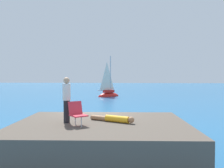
{
  "coord_description": "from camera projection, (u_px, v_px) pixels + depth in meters",
  "views": [
    {
      "loc": [
        1.8,
        -11.1,
        2.73
      ],
      "look_at": [
        -0.51,
        15.09,
        1.82
      ],
      "focal_mm": 36.38,
      "sensor_mm": 36.0,
      "label": 1
    }
  ],
  "objects": [
    {
      "name": "sailboat_near",
      "position": [
        108.0,
        94.0,
        30.37
      ],
      "size": [
        3.15,
        2.79,
        6.0
      ],
      "rotation": [
        0.0,
        0.0,
        0.66
      ],
      "color": "red",
      "rests_on": "ground"
    },
    {
      "name": "ground_plane",
      "position": [
        96.0,
        131.0,
        11.31
      ],
      "size": [
        160.0,
        160.0,
        0.0
      ],
      "primitive_type": "plane",
      "color": "#236093"
    },
    {
      "name": "beach_chair",
      "position": [
        77.0,
        112.0,
        7.65
      ],
      "size": [
        0.75,
        0.76,
        0.8
      ],
      "rotation": [
        0.0,
        0.0,
        5.38
      ],
      "color": "#E03342",
      "rests_on": "shore_ledge"
    },
    {
      "name": "person_standing",
      "position": [
        67.0,
        99.0,
        8.06
      ],
      "size": [
        0.28,
        0.28,
        1.62
      ],
      "rotation": [
        0.0,
        0.0,
        3.79
      ],
      "color": "black",
      "rests_on": "shore_ledge"
    },
    {
      "name": "shore_ledge",
      "position": [
        101.0,
        137.0,
        8.17
      ],
      "size": [
        6.43,
        5.01,
        1.07
      ],
      "primitive_type": "cube",
      "rotation": [
        0.0,
        0.0,
        0.06
      ],
      "color": "brown",
      "rests_on": "ground"
    },
    {
      "name": "boulder_seaward",
      "position": [
        72.0,
        135.0,
        10.58
      ],
      "size": [
        1.37,
        1.17,
        0.77
      ],
      "primitive_type": "cube",
      "rotation": [
        -0.05,
        0.05,
        2.99
      ],
      "color": "#4A4B3F",
      "rests_on": "ground"
    },
    {
      "name": "boulder_inland",
      "position": [
        160.0,
        134.0,
        10.66
      ],
      "size": [
        1.03,
        1.18,
        0.69
      ],
      "primitive_type": "cube",
      "rotation": [
        -0.08,
        -0.03,
        1.45
      ],
      "color": "brown",
      "rests_on": "ground"
    },
    {
      "name": "person_sunbather",
      "position": [
        114.0,
        119.0,
        8.22
      ],
      "size": [
        1.66,
        0.85,
        0.25
      ],
      "rotation": [
        0.0,
        0.0,
        2.73
      ],
      "color": "gold",
      "rests_on": "shore_ledge"
    }
  ]
}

